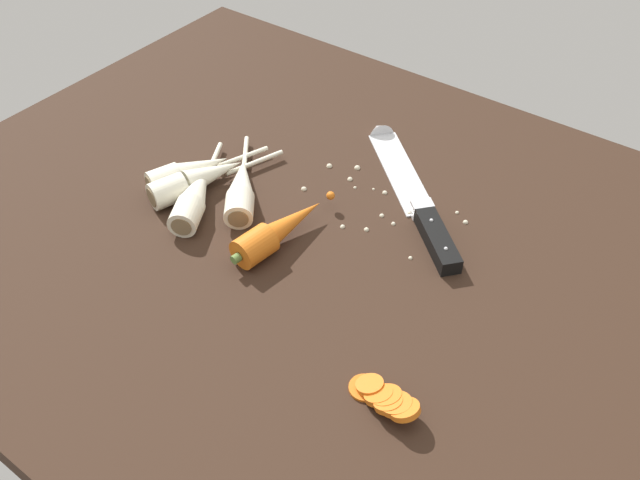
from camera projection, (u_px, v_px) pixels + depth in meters
ground_plane at (329, 251)px, 93.71cm from camera, size 120.00×90.00×4.00cm
chefs_knife at (409, 186)px, 99.75cm from camera, size 28.28×25.47×4.18cm
whole_carrot at (278, 231)px, 90.58cm from camera, size 6.02×18.35×4.20cm
parsnip_front at (196, 181)px, 98.53cm from camera, size 9.24×20.87×4.00cm
parsnip_mid_left at (241, 188)px, 97.23cm from camera, size 14.18×17.42×4.00cm
parsnip_mid_right at (190, 172)px, 100.07cm from camera, size 8.92×18.65×4.00cm
parsnip_back at (195, 196)px, 96.05cm from camera, size 11.60×19.09×4.00cm
carrot_slice_stack at (384, 397)px, 72.96cm from camera, size 8.88×4.44×3.18cm
mince_crumbs at (375, 199)px, 97.95cm from camera, size 23.38×12.98×0.90cm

